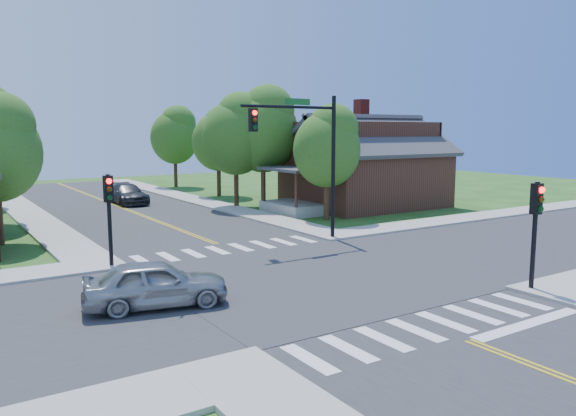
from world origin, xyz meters
TOP-DOWN VIEW (x-y plane):
  - ground at (0.00, 0.00)m, footprint 100.00×100.00m
  - road_ns at (0.00, 0.00)m, footprint 10.00×90.00m
  - road_ew at (0.00, 0.00)m, footprint 90.00×10.00m
  - intersection_patch at (0.00, 0.00)m, footprint 10.20×10.20m
  - sidewalk_ne at (15.82, 15.82)m, footprint 40.00×40.00m
  - crosswalk_north at (0.00, 6.20)m, footprint 8.85×2.00m
  - crosswalk_south at (0.00, -6.20)m, footprint 8.85×2.00m
  - centerline at (0.00, 0.00)m, footprint 0.30×90.00m
  - stop_bar at (2.50, -7.60)m, footprint 4.60×0.45m
  - signal_mast_ne at (3.91, 5.59)m, footprint 5.30×0.42m
  - signal_pole_se at (5.60, -5.62)m, footprint 0.34×0.42m
  - signal_pole_nw at (-5.60, 5.58)m, footprint 0.34×0.42m
  - house_ne at (15.11, 14.23)m, footprint 13.05×8.80m
  - tree_e_a at (9.12, 10.64)m, footprint 4.19×3.98m
  - tree_e_b at (8.93, 17.94)m, footprint 5.15×4.89m
  - tree_e_c at (9.16, 25.65)m, footprint 4.40×4.18m
  - tree_e_d at (9.01, 34.82)m, footprint 4.65×4.41m
  - tree_house at (7.13, 18.69)m, footprint 4.82×4.58m
  - car_silver at (-5.86, -0.28)m, footprint 3.73×5.21m
  - car_dgrey at (1.04, 24.75)m, footprint 2.11×5.08m

SIDE VIEW (x-z plane):
  - ground at x=0.00m, z-range 0.00..0.00m
  - intersection_patch at x=0.00m, z-range -0.03..0.03m
  - stop_bar at x=2.50m, z-range -0.05..0.05m
  - road_ns at x=0.00m, z-range 0.00..0.04m
  - road_ew at x=0.00m, z-range 0.01..0.04m
  - crosswalk_north at x=0.00m, z-range 0.04..0.05m
  - crosswalk_south at x=0.00m, z-range 0.04..0.05m
  - centerline at x=0.00m, z-range 0.04..0.05m
  - sidewalk_ne at x=15.82m, z-range 0.00..0.14m
  - car_dgrey at x=1.04m, z-range 0.00..1.47m
  - car_silver at x=-5.86m, z-range 0.00..1.51m
  - signal_pole_se at x=5.60m, z-range 0.76..4.56m
  - signal_pole_nw at x=-5.60m, z-range 0.76..4.56m
  - house_ne at x=15.11m, z-range -0.23..6.88m
  - tree_e_a at x=9.12m, z-range 1.10..8.23m
  - signal_mast_ne at x=3.91m, z-range 1.25..8.45m
  - tree_e_c at x=9.16m, z-range 1.16..8.64m
  - tree_e_d at x=9.01m, z-range 1.22..9.12m
  - tree_house at x=7.13m, z-range 1.27..9.47m
  - tree_e_b at x=8.93m, z-range 1.36..10.11m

